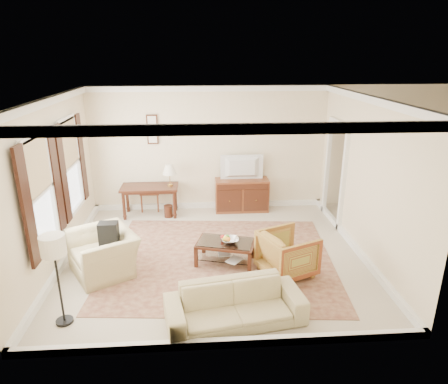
{
  "coord_description": "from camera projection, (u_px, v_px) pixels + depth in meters",
  "views": [
    {
      "loc": [
        -0.28,
        -6.65,
        3.6
      ],
      "look_at": [
        0.2,
        0.3,
        1.15
      ],
      "focal_mm": 32.0,
      "sensor_mm": 36.0,
      "label": 1
    }
  ],
  "objects": [
    {
      "name": "room_shell",
      "position": [
        213.0,
        124.0,
        6.65
      ],
      "size": [
        5.51,
        5.01,
        2.91
      ],
      "color": "beige",
      "rests_on": "ground"
    },
    {
      "name": "annex_bedroom",
      "position": [
        416.0,
        209.0,
        8.74
      ],
      "size": [
        3.0,
        2.7,
        2.9
      ],
      "color": "beige",
      "rests_on": "ground"
    },
    {
      "name": "window_front",
      "position": [
        40.0,
        193.0,
        6.12
      ],
      "size": [
        0.12,
        1.56,
        1.8
      ],
      "primitive_type": null,
      "color": "#CCB284",
      "rests_on": "room_shell"
    },
    {
      "name": "window_rear",
      "position": [
        71.0,
        165.0,
        7.63
      ],
      "size": [
        0.12,
        1.56,
        1.8
      ],
      "primitive_type": null,
      "color": "#CCB284",
      "rests_on": "room_shell"
    },
    {
      "name": "doorway",
      "position": [
        335.0,
        174.0,
        8.71
      ],
      "size": [
        0.1,
        1.12,
        2.25
      ],
      "primitive_type": null,
      "color": "white",
      "rests_on": "room_shell"
    },
    {
      "name": "rug",
      "position": [
        220.0,
        259.0,
        7.33
      ],
      "size": [
        4.34,
        3.81,
        0.01
      ],
      "primitive_type": "cube",
      "rotation": [
        0.0,
        0.0,
        -0.09
      ],
      "color": "maroon",
      "rests_on": "room_shell"
    },
    {
      "name": "writing_desk",
      "position": [
        150.0,
        191.0,
        9.14
      ],
      "size": [
        1.29,
        0.65,
        0.71
      ],
      "color": "#3C1B11",
      "rests_on": "room_shell"
    },
    {
      "name": "desk_chair",
      "position": [
        150.0,
        189.0,
        9.49
      ],
      "size": [
        0.52,
        0.52,
        1.05
      ],
      "primitive_type": null,
      "rotation": [
        0.0,
        0.0,
        0.16
      ],
      "color": "brown",
      "rests_on": "room_shell"
    },
    {
      "name": "desk_lamp",
      "position": [
        170.0,
        175.0,
        9.05
      ],
      "size": [
        0.32,
        0.32,
        0.5
      ],
      "primitive_type": null,
      "color": "silver",
      "rests_on": "writing_desk"
    },
    {
      "name": "framed_prints",
      "position": [
        152.0,
        129.0,
        9.07
      ],
      "size": [
        0.25,
        0.04,
        0.68
      ],
      "primitive_type": null,
      "color": "#3C1B11",
      "rests_on": "room_shell"
    },
    {
      "name": "sideboard",
      "position": [
        242.0,
        195.0,
        9.49
      ],
      "size": [
        1.25,
        0.48,
        0.77
      ],
      "primitive_type": "cube",
      "color": "brown",
      "rests_on": "room_shell"
    },
    {
      "name": "tv",
      "position": [
        242.0,
        160.0,
        9.19
      ],
      "size": [
        0.95,
        0.55,
        0.12
      ],
      "primitive_type": "imported",
      "rotation": [
        0.0,
        0.0,
        3.14
      ],
      "color": "black",
      "rests_on": "sideboard"
    },
    {
      "name": "coffee_table",
      "position": [
        226.0,
        247.0,
        7.11
      ],
      "size": [
        1.13,
        0.84,
        0.43
      ],
      "rotation": [
        0.0,
        0.0,
        -0.28
      ],
      "color": "#3C1B11",
      "rests_on": "room_shell"
    },
    {
      "name": "fruit_bowl",
      "position": [
        230.0,
        239.0,
        7.03
      ],
      "size": [
        0.42,
        0.42,
        0.1
      ],
      "primitive_type": "imported",
      "color": "silver",
      "rests_on": "coffee_table"
    },
    {
      "name": "book_a",
      "position": [
        218.0,
        253.0,
        7.22
      ],
      "size": [
        0.28,
        0.04,
        0.38
      ],
      "primitive_type": "imported",
      "rotation": [
        0.0,
        0.0,
        0.01
      ],
      "color": "brown",
      "rests_on": "coffee_table"
    },
    {
      "name": "book_b",
      "position": [
        230.0,
        258.0,
        7.03
      ],
      "size": [
        0.23,
        0.21,
        0.38
      ],
      "primitive_type": "imported",
      "rotation": [
        0.0,
        0.0,
        -0.73
      ],
      "color": "brown",
      "rests_on": "coffee_table"
    },
    {
      "name": "striped_armchair",
      "position": [
        288.0,
        252.0,
        6.73
      ],
      "size": [
        1.02,
        1.05,
        0.84
      ],
      "primitive_type": "imported",
      "rotation": [
        0.0,
        0.0,
        1.97
      ],
      "color": "brown",
      "rests_on": "room_shell"
    },
    {
      "name": "club_armchair",
      "position": [
        103.0,
        246.0,
        6.77
      ],
      "size": [
        1.19,
        1.33,
        0.98
      ],
      "primitive_type": "imported",
      "rotation": [
        0.0,
        0.0,
        -1.04
      ],
      "color": "#CAB988",
      "rests_on": "room_shell"
    },
    {
      "name": "backpack",
      "position": [
        109.0,
        232.0,
        6.72
      ],
      "size": [
        0.33,
        0.38,
        0.4
      ],
      "primitive_type": "cube",
      "rotation": [
        0.0,
        0.0,
        -1.16
      ],
      "color": "black",
      "rests_on": "club_armchair"
    },
    {
      "name": "sofa",
      "position": [
        235.0,
        299.0,
        5.52
      ],
      "size": [
        1.99,
        0.89,
        0.75
      ],
      "primitive_type": "imported",
      "rotation": [
        0.0,
        0.0,
        0.18
      ],
      "color": "#CAB988",
      "rests_on": "room_shell"
    },
    {
      "name": "floor_lamp",
      "position": [
        54.0,
        252.0,
        5.26
      ],
      "size": [
        0.33,
        0.33,
        1.35
      ],
      "color": "black",
      "rests_on": "room_shell"
    }
  ]
}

